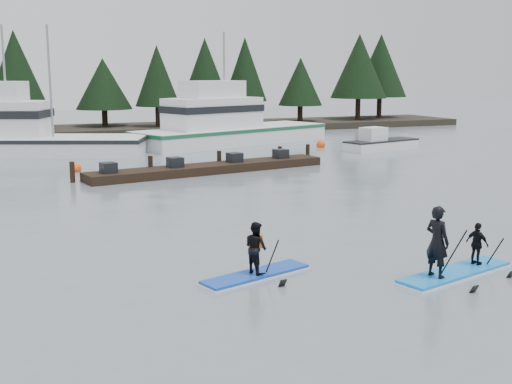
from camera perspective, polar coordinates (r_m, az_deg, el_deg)
name	(u,v)px	position (r m, az deg, el deg)	size (l,w,h in m)	color
ground	(343,272)	(17.05, 7.76, -7.05)	(160.00, 160.00, 0.00)	gray
far_shore	(96,130)	(56.83, -14.03, 5.34)	(70.00, 8.00, 0.60)	#2D281E
treeline	(96,134)	(56.86, -14.02, 5.03)	(60.00, 4.00, 8.00)	black
fishing_boat_large	(14,144)	(43.83, -20.70, 4.01)	(16.06, 9.85, 9.03)	white
fishing_boat_medium	(228,135)	(47.28, -2.51, 5.08)	(15.93, 9.30, 9.02)	white
skiff	(382,145)	(44.49, 11.11, 4.14)	(5.67, 1.70, 0.66)	white
floating_dock	(210,168)	(33.62, -4.10, 2.11)	(13.25, 1.77, 0.44)	black
buoy_b	(76,172)	(35.21, -15.68, 1.76)	(0.55, 0.55, 0.55)	#F84A0C
buoy_c	(321,147)	(45.36, 5.77, 3.98)	(0.63, 0.63, 0.63)	#F84A0C
paddleboard_solo	(256,257)	(16.34, -0.01, -5.82)	(3.12, 1.60, 1.88)	#1341B4
paddleboard_duo	(451,253)	(17.07, 16.98, -5.24)	(3.74, 1.75, 2.43)	#177DDA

